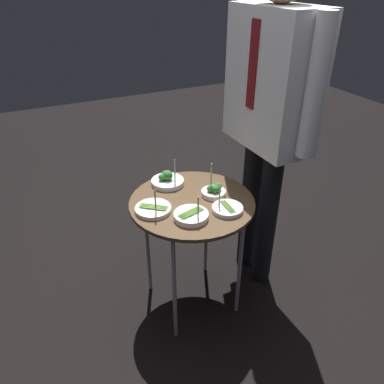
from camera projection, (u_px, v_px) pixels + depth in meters
ground_plane at (192, 299)px, 2.17m from camera, size 8.00×8.00×0.00m
serving_cart at (192, 210)px, 1.85m from camera, size 0.61×0.61×0.67m
bowl_broccoli_far_rim at (167, 180)px, 1.95m from camera, size 0.17×0.17×0.15m
bowl_asparagus_front_left at (191, 216)px, 1.68m from camera, size 0.16×0.16×0.14m
bowl_asparagus_back_right at (227, 209)px, 1.74m from camera, size 0.15×0.15×0.13m
bowl_asparagus_front_center at (153, 209)px, 1.73m from camera, size 0.17×0.17×0.14m
bowl_broccoli_back_left at (214, 191)px, 1.85m from camera, size 0.12×0.12×0.16m
waiter_figure at (271, 97)px, 1.81m from camera, size 0.64×0.24×1.75m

